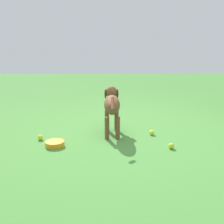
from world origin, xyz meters
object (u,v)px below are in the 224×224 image
at_px(tennis_ball_1, 171,146).
at_px(water_bowl, 55,144).
at_px(dog, 112,105).
at_px(tennis_ball_2, 152,132).
at_px(tennis_ball_0, 40,137).

relative_size(tennis_ball_1, water_bowl, 0.30).
relative_size(dog, tennis_ball_1, 13.25).
height_order(tennis_ball_2, water_bowl, tennis_ball_2).
height_order(tennis_ball_1, tennis_ball_2, same).
bearing_deg(tennis_ball_0, tennis_ball_1, 167.31).
bearing_deg(tennis_ball_2, tennis_ball_0, 5.22).
bearing_deg(tennis_ball_0, tennis_ball_2, -174.78).
relative_size(tennis_ball_2, water_bowl, 0.30).
relative_size(tennis_ball_1, tennis_ball_2, 1.00).
xyz_separation_m(tennis_ball_2, water_bowl, (1.20, 0.34, -0.00)).
xyz_separation_m(tennis_ball_0, tennis_ball_1, (-1.54, 0.35, 0.00)).
distance_m(tennis_ball_2, water_bowl, 1.25).
height_order(dog, tennis_ball_1, dog).
height_order(dog, water_bowl, dog).
bearing_deg(dog, tennis_ball_0, 104.88).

